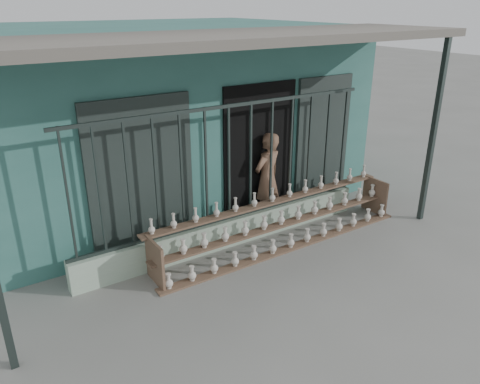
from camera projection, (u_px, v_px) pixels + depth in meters
ground at (279, 282)px, 6.47m from camera, size 60.00×60.00×0.00m
workshop_building at (150, 110)px, 9.14m from camera, size 7.40×6.60×3.21m
parapet_wall at (230, 231)px, 7.39m from camera, size 5.00×0.20×0.45m
security_fence at (229, 164)px, 6.97m from camera, size 5.00×0.04×1.80m
shelf_rack at (282, 222)px, 7.38m from camera, size 4.50×0.68×0.85m
elderly_woman at (267, 179)px, 7.93m from camera, size 0.67×0.53×1.61m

